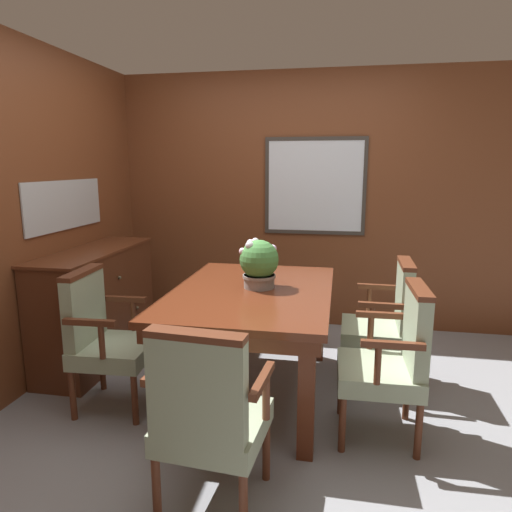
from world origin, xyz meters
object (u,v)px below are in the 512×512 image
Objects in this scene: chair_right_far at (385,319)px; chair_left_near at (104,335)px; chair_right_near at (392,357)px; chair_head_near at (208,413)px; sideboard_cabinet at (97,305)px; dining_table at (252,303)px; potted_plant at (259,263)px.

chair_right_far is 1.00× the size of chair_left_near.
chair_right_near and chair_right_far have the same top height.
sideboard_cabinet is at bearing -42.46° from chair_head_near.
chair_right_near is (0.87, 0.77, 0.00)m from chair_head_near.
dining_table is at bearing -84.45° from chair_head_near.
chair_right_near reaches higher than dining_table.
potted_plant is (0.96, 0.40, 0.43)m from chair_left_near.
chair_right_near is 0.68m from chair_right_far.
chair_right_near is at bearing -134.03° from chair_head_near.
chair_right_far is (0.89, 1.45, 0.00)m from chair_head_near.
dining_table is 0.99m from chair_left_near.
chair_left_near is at bearing -159.85° from dining_table.
sideboard_cabinet is at bearing -108.57° from chair_right_near.
chair_right_near is 2.72× the size of potted_plant.
chair_left_near is 1.12m from potted_plant.
chair_right_near is 1.05m from potted_plant.
chair_right_near is 1.00× the size of chair_left_near.
dining_table is at bearing -14.16° from sideboard_cabinet.
dining_table is 1.65× the size of chair_left_near.
chair_head_near is 1.00× the size of chair_right_far.
chair_right_far is (0.02, 0.68, 0.00)m from chair_right_near.
chair_right_far is 0.71× the size of sideboard_cabinet.
potted_plant is (0.04, 0.06, 0.27)m from dining_table.
sideboard_cabinet is at bearing -89.42° from chair_right_far.
chair_right_far is at bearing -117.11° from chair_head_near.
chair_right_near is 0.71× the size of sideboard_cabinet.
dining_table is at bearing -113.25° from chair_right_near.
chair_left_near is at bearing -91.97° from chair_right_near.
potted_plant is at bearing -11.53° from sideboard_cabinet.
chair_left_near is 0.71× the size of sideboard_cabinet.
dining_table is 1.15m from chair_head_near.
dining_table is at bearing -123.62° from potted_plant.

